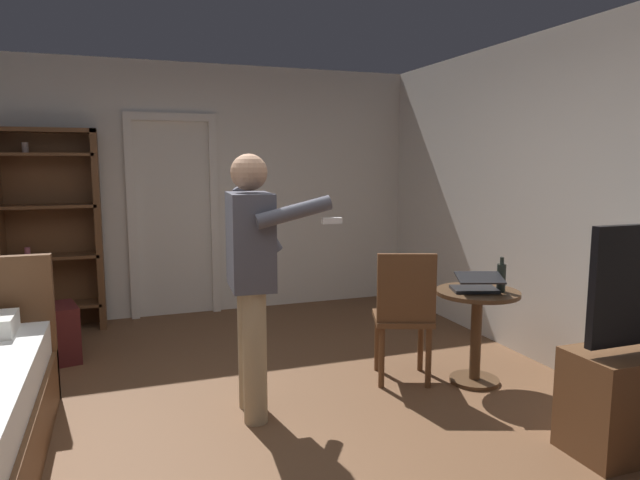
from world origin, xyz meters
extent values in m
plane|color=brown|center=(0.00, 0.00, 0.00)|extent=(6.60, 6.60, 0.00)
cube|color=silver|center=(0.00, 3.06, 1.33)|extent=(5.57, 0.12, 2.65)
cube|color=silver|center=(2.73, 0.00, 1.33)|extent=(0.12, 6.24, 2.65)
cube|color=white|center=(-0.41, 2.98, 1.02)|extent=(0.08, 0.08, 2.05)
cube|color=white|center=(0.44, 2.98, 1.02)|extent=(0.08, 0.08, 2.05)
cube|color=white|center=(0.02, 2.98, 2.09)|extent=(0.93, 0.08, 0.08)
cube|color=brown|center=(-0.72, 2.80, 0.97)|extent=(0.06, 0.32, 1.94)
cube|color=brown|center=(-1.15, 2.80, 1.92)|extent=(0.92, 0.32, 0.04)
cube|color=brown|center=(-1.15, 2.95, 0.97)|extent=(0.92, 0.02, 1.94)
cube|color=brown|center=(-1.15, 2.80, 0.24)|extent=(0.86, 0.32, 0.03)
cube|color=brown|center=(-1.15, 2.80, 0.73)|extent=(0.86, 0.32, 0.03)
cylinder|color=#B86378|center=(-1.36, 2.80, 0.79)|extent=(0.05, 0.05, 0.09)
cube|color=brown|center=(-1.15, 2.80, 1.22)|extent=(0.86, 0.32, 0.03)
cube|color=brown|center=(-1.15, 2.80, 1.70)|extent=(0.86, 0.32, 0.03)
cylinder|color=gray|center=(-1.32, 2.80, 1.76)|extent=(0.06, 0.06, 0.09)
cylinder|color=#4C331E|center=(1.92, 0.30, 0.33)|extent=(0.08, 0.08, 0.67)
cylinder|color=#4C331E|center=(1.92, 0.30, 0.01)|extent=(0.36, 0.36, 0.03)
cylinder|color=#4C331E|center=(1.92, 0.30, 0.68)|extent=(0.61, 0.61, 0.03)
cube|color=black|center=(1.89, 0.30, 0.71)|extent=(0.37, 0.31, 0.02)
cube|color=black|center=(1.85, 0.19, 0.82)|extent=(0.37, 0.29, 0.06)
cube|color=navy|center=(1.85, 0.19, 0.82)|extent=(0.33, 0.25, 0.04)
cylinder|color=#242C25|center=(2.06, 0.22, 0.80)|extent=(0.06, 0.06, 0.20)
cylinder|color=#242C25|center=(2.06, 0.22, 0.93)|extent=(0.03, 0.03, 0.05)
cylinder|color=brown|center=(1.66, 0.65, 0.23)|extent=(0.04, 0.04, 0.45)
cylinder|color=brown|center=(1.34, 0.77, 0.23)|extent=(0.04, 0.04, 0.45)
cylinder|color=brown|center=(1.54, 0.33, 0.23)|extent=(0.04, 0.04, 0.45)
cylinder|color=brown|center=(1.22, 0.45, 0.23)|extent=(0.04, 0.04, 0.45)
cube|color=brown|center=(1.44, 0.55, 0.47)|extent=(0.54, 0.54, 0.04)
cube|color=brown|center=(1.38, 0.39, 0.74)|extent=(0.41, 0.18, 0.50)
cylinder|color=tan|center=(0.25, 0.46, 0.42)|extent=(0.15, 0.15, 0.85)
cylinder|color=tan|center=(0.23, 0.22, 0.42)|extent=(0.15, 0.15, 0.85)
cube|color=#4C4C56|center=(0.24, 0.34, 1.14)|extent=(0.29, 0.44, 0.60)
sphere|color=tan|center=(0.24, 0.34, 1.57)|extent=(0.23, 0.23, 0.23)
cylinder|color=#4C4C56|center=(0.35, 0.57, 1.25)|extent=(0.34, 0.11, 0.48)
cylinder|color=#4C4C56|center=(0.45, 0.09, 1.34)|extent=(0.47, 0.12, 0.19)
cube|color=white|center=(0.68, 0.04, 1.28)|extent=(0.12, 0.04, 0.04)
cube|color=#4C1919|center=(-1.17, 1.82, 0.23)|extent=(0.63, 0.52, 0.47)
camera|label=1|loc=(-0.52, -3.09, 1.64)|focal=31.57mm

